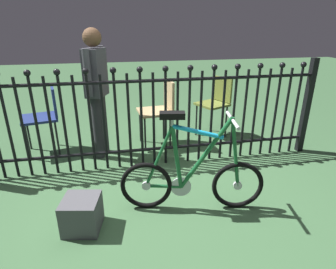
{
  "coord_description": "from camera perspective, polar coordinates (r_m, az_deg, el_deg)",
  "views": [
    {
      "loc": [
        -0.36,
        -2.22,
        1.54
      ],
      "look_at": [
        0.13,
        0.21,
        0.55
      ],
      "focal_mm": 30.05,
      "sensor_mm": 36.0,
      "label": 1
    }
  ],
  "objects": [
    {
      "name": "display_crate",
      "position": [
        2.4,
        -17.06,
        -15.14
      ],
      "size": [
        0.33,
        0.33,
        0.27
      ],
      "primitive_type": "cube",
      "rotation": [
        0.0,
        0.0,
        -0.19
      ],
      "color": "#4C4C51",
      "rests_on": "ground"
    },
    {
      "name": "iron_fence",
      "position": [
        3.07,
        -4.9,
        3.82
      ],
      "size": [
        3.97,
        0.07,
        1.16
      ],
      "color": "black",
      "rests_on": "ground"
    },
    {
      "name": "chair_tan",
      "position": [
        3.66,
        -1.54,
        5.74
      ],
      "size": [
        0.45,
        0.45,
        0.86
      ],
      "color": "black",
      "rests_on": "ground"
    },
    {
      "name": "chair_navy",
      "position": [
        3.76,
        -23.58,
        4.06
      ],
      "size": [
        0.49,
        0.49,
        0.83
      ],
      "color": "black",
      "rests_on": "ground"
    },
    {
      "name": "chair_olive",
      "position": [
        4.04,
        9.71,
        6.88
      ],
      "size": [
        0.49,
        0.49,
        0.84
      ],
      "color": "black",
      "rests_on": "ground"
    },
    {
      "name": "ground_plane",
      "position": [
        2.72,
        -1.86,
        -12.62
      ],
      "size": [
        20.0,
        20.0,
        0.0
      ],
      "primitive_type": "plane",
      "color": "#3B623C"
    },
    {
      "name": "bicycle",
      "position": [
        2.44,
        4.89,
        -8.58
      ],
      "size": [
        1.23,
        0.4,
        0.89
      ],
      "color": "black",
      "rests_on": "ground"
    },
    {
      "name": "person_visitor",
      "position": [
        3.36,
        -14.32,
        9.76
      ],
      "size": [
        0.27,
        0.45,
        1.49
      ],
      "color": "#2D2D33",
      "rests_on": "ground"
    }
  ]
}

